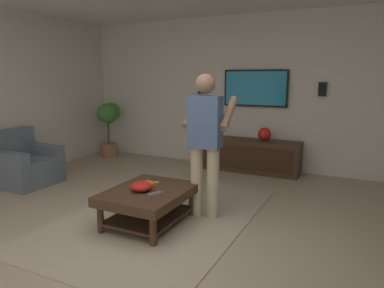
{
  "coord_description": "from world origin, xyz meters",
  "views": [
    {
      "loc": [
        -2.57,
        -1.76,
        1.61
      ],
      "look_at": [
        0.66,
        -0.17,
        0.92
      ],
      "focal_mm": 32.95,
      "sensor_mm": 36.0,
      "label": 1
    }
  ],
  "objects_px": {
    "person_standing": "(205,137)",
    "wall_speaker_left": "(322,89)",
    "bowl": "(141,186)",
    "media_console": "(249,155)",
    "remote_grey": "(155,194)",
    "remote_white": "(153,183)",
    "vase_round": "(265,134)",
    "potted_plant_tall": "(109,120)",
    "armchair": "(24,166)",
    "wall_speaker_right": "(202,88)",
    "book": "(145,185)",
    "coffee_table": "(149,199)",
    "remote_black": "(153,182)",
    "tv": "(256,88)"
  },
  "relations": [
    {
      "from": "person_standing",
      "to": "wall_speaker_left",
      "type": "distance_m",
      "value": 2.64
    },
    {
      "from": "person_standing",
      "to": "wall_speaker_left",
      "type": "height_order",
      "value": "person_standing"
    },
    {
      "from": "bowl",
      "to": "media_console",
      "type": "bearing_deg",
      "value": -7.66
    },
    {
      "from": "person_standing",
      "to": "remote_grey",
      "type": "xyz_separation_m",
      "value": [
        -0.61,
        0.3,
        -0.52
      ]
    },
    {
      "from": "bowl",
      "to": "remote_white",
      "type": "xyz_separation_m",
      "value": [
        0.26,
        0.01,
        -0.04
      ]
    },
    {
      "from": "remote_grey",
      "to": "vase_round",
      "type": "distance_m",
      "value": 2.85
    },
    {
      "from": "potted_plant_tall",
      "to": "remote_grey",
      "type": "xyz_separation_m",
      "value": [
        -2.61,
        -2.72,
        -0.33
      ]
    },
    {
      "from": "armchair",
      "to": "person_standing",
      "type": "distance_m",
      "value": 3.04
    },
    {
      "from": "remote_white",
      "to": "vase_round",
      "type": "distance_m",
      "value": 2.59
    },
    {
      "from": "bowl",
      "to": "vase_round",
      "type": "bearing_deg",
      "value": -12.33
    },
    {
      "from": "potted_plant_tall",
      "to": "wall_speaker_right",
      "type": "xyz_separation_m",
      "value": [
        0.41,
        -1.86,
        0.67
      ]
    },
    {
      "from": "remote_grey",
      "to": "book",
      "type": "bearing_deg",
      "value": 83.58
    },
    {
      "from": "person_standing",
      "to": "book",
      "type": "relative_size",
      "value": 7.45
    },
    {
      "from": "wall_speaker_right",
      "to": "coffee_table",
      "type": "bearing_deg",
      "value": -166.43
    },
    {
      "from": "remote_white",
      "to": "remote_grey",
      "type": "distance_m",
      "value": 0.37
    },
    {
      "from": "potted_plant_tall",
      "to": "remote_black",
      "type": "bearing_deg",
      "value": -132.58
    },
    {
      "from": "armchair",
      "to": "potted_plant_tall",
      "type": "distance_m",
      "value": 2.11
    },
    {
      "from": "tv",
      "to": "remote_black",
      "type": "distance_m",
      "value": 2.88
    },
    {
      "from": "person_standing",
      "to": "wall_speaker_left",
      "type": "relative_size",
      "value": 7.45
    },
    {
      "from": "bowl",
      "to": "wall_speaker_left",
      "type": "distance_m",
      "value": 3.45
    },
    {
      "from": "armchair",
      "to": "media_console",
      "type": "bearing_deg",
      "value": 36.71
    },
    {
      "from": "bowl",
      "to": "remote_black",
      "type": "distance_m",
      "value": 0.3
    },
    {
      "from": "coffee_table",
      "to": "media_console",
      "type": "height_order",
      "value": "media_console"
    },
    {
      "from": "person_standing",
      "to": "potted_plant_tall",
      "type": "height_order",
      "value": "person_standing"
    },
    {
      "from": "book",
      "to": "vase_round",
      "type": "bearing_deg",
      "value": 3.24
    },
    {
      "from": "tv",
      "to": "person_standing",
      "type": "xyz_separation_m",
      "value": [
        -2.4,
        -0.13,
        -0.48
      ]
    },
    {
      "from": "vase_round",
      "to": "wall_speaker_right",
      "type": "height_order",
      "value": "wall_speaker_right"
    },
    {
      "from": "coffee_table",
      "to": "tv",
      "type": "xyz_separation_m",
      "value": [
        2.89,
        -0.33,
        1.12
      ]
    },
    {
      "from": "armchair",
      "to": "remote_white",
      "type": "xyz_separation_m",
      "value": [
        -0.25,
        -2.46,
        0.13
      ]
    },
    {
      "from": "wall_speaker_right",
      "to": "vase_round",
      "type": "bearing_deg",
      "value": -99.51
    },
    {
      "from": "book",
      "to": "bowl",
      "type": "bearing_deg",
      "value": -143.02
    },
    {
      "from": "person_standing",
      "to": "wall_speaker_right",
      "type": "bearing_deg",
      "value": 21.75
    },
    {
      "from": "remote_white",
      "to": "book",
      "type": "distance_m",
      "value": 0.11
    },
    {
      "from": "tv",
      "to": "vase_round",
      "type": "relative_size",
      "value": 5.06
    },
    {
      "from": "bowl",
      "to": "wall_speaker_right",
      "type": "distance_m",
      "value": 3.19
    },
    {
      "from": "person_standing",
      "to": "wall_speaker_right",
      "type": "distance_m",
      "value": 2.71
    },
    {
      "from": "remote_white",
      "to": "wall_speaker_right",
      "type": "relative_size",
      "value": 0.68
    },
    {
      "from": "potted_plant_tall",
      "to": "remote_white",
      "type": "bearing_deg",
      "value": -132.68
    },
    {
      "from": "remote_white",
      "to": "book",
      "type": "relative_size",
      "value": 0.68
    },
    {
      "from": "book",
      "to": "wall_speaker_right",
      "type": "relative_size",
      "value": 1.0
    },
    {
      "from": "coffee_table",
      "to": "remote_grey",
      "type": "relative_size",
      "value": 6.67
    },
    {
      "from": "coffee_table",
      "to": "remote_black",
      "type": "distance_m",
      "value": 0.27
    },
    {
      "from": "person_standing",
      "to": "wall_speaker_left",
      "type": "bearing_deg",
      "value": -25.48
    },
    {
      "from": "book",
      "to": "coffee_table",
      "type": "bearing_deg",
      "value": -113.93
    },
    {
      "from": "remote_white",
      "to": "wall_speaker_right",
      "type": "height_order",
      "value": "wall_speaker_right"
    },
    {
      "from": "coffee_table",
      "to": "bowl",
      "type": "distance_m",
      "value": 0.18
    },
    {
      "from": "person_standing",
      "to": "wall_speaker_left",
      "type": "xyz_separation_m",
      "value": [
        2.41,
        -0.95,
        0.48
      ]
    },
    {
      "from": "coffee_table",
      "to": "wall_speaker_right",
      "type": "distance_m",
      "value": 3.19
    },
    {
      "from": "potted_plant_tall",
      "to": "remote_black",
      "type": "distance_m",
      "value": 3.37
    },
    {
      "from": "armchair",
      "to": "wall_speaker_left",
      "type": "relative_size",
      "value": 3.76
    }
  ]
}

